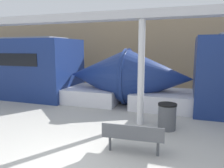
# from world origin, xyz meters

# --- Properties ---
(station_wall) EXTENTS (56.00, 0.20, 5.00)m
(station_wall) POSITION_xyz_m (0.00, 11.15, 2.50)
(station_wall) COLOR #9E8460
(station_wall) RESTS_ON ground_plane
(bench_near) EXTENTS (1.56, 0.55, 0.79)m
(bench_near) POSITION_xyz_m (1.13, 1.31, 0.50)
(bench_near) COLOR #4C4F54
(bench_near) RESTS_ON ground_plane
(trash_bin) EXTENTS (0.60, 0.60, 0.87)m
(trash_bin) POSITION_xyz_m (1.78, 3.35, 0.44)
(trash_bin) COLOR #4C4F54
(trash_bin) RESTS_ON ground_plane
(support_column_near) EXTENTS (0.23, 0.23, 3.57)m
(support_column_near) POSITION_xyz_m (0.85, 3.58, 1.78)
(support_column_near) COLOR silver
(support_column_near) RESTS_ON ground_plane
(canopy_beam) EXTENTS (28.00, 0.60, 0.28)m
(canopy_beam) POSITION_xyz_m (0.85, 3.58, 3.71)
(canopy_beam) COLOR #B7B7BC
(canopy_beam) RESTS_ON support_column_near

